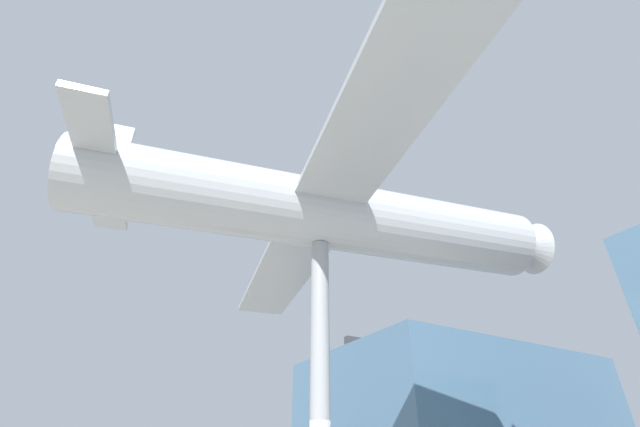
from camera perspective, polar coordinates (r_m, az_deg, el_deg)
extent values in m
cube|color=slate|center=(28.45, 17.85, -25.49)|extent=(11.21, 15.64, 7.20)
cube|color=#383A3F|center=(29.00, 16.57, -17.87)|extent=(0.36, 14.85, 0.60)
cylinder|color=#999EA3|center=(11.51, 0.00, -20.41)|extent=(0.51, 0.51, 7.22)
cylinder|color=#B2B7BC|center=(13.20, 0.00, 0.00)|extent=(5.08, 14.44, 2.15)
cube|color=#B2B7BC|center=(13.20, 0.00, 0.00)|extent=(19.72, 6.22, 0.18)
cube|color=#B2B7BC|center=(13.15, -27.26, 4.90)|extent=(6.38, 2.29, 0.18)
cube|color=#B2B7BC|center=(13.63, -26.39, 7.87)|extent=(0.40, 1.11, 1.63)
cone|color=#B2B7BC|center=(16.86, 25.54, -4.05)|extent=(1.98, 1.27, 1.83)
sphere|color=black|center=(17.29, 27.13, -4.28)|extent=(0.44, 0.44, 0.44)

